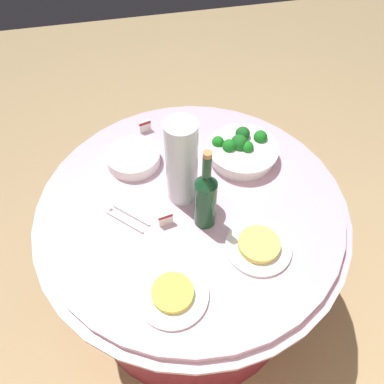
# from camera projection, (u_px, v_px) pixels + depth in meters

# --- Properties ---
(ground_plane) EXTENTS (6.00, 6.00, 0.00)m
(ground_plane) POSITION_uv_depth(u_px,v_px,m) (192.00, 287.00, 1.93)
(ground_plane) COLOR tan
(buffet_table) EXTENTS (1.16, 1.16, 0.74)m
(buffet_table) POSITION_uv_depth(u_px,v_px,m) (192.00, 251.00, 1.64)
(buffet_table) COLOR maroon
(buffet_table) RESTS_ON ground_plane
(broccoli_bowl) EXTENTS (0.28, 0.28, 0.11)m
(broccoli_bowl) POSITION_uv_depth(u_px,v_px,m) (242.00, 150.00, 1.47)
(broccoli_bowl) COLOR white
(broccoli_bowl) RESTS_ON buffet_table
(plate_stack) EXTENTS (0.21, 0.21, 0.05)m
(plate_stack) POSITION_uv_depth(u_px,v_px,m) (133.00, 158.00, 1.46)
(plate_stack) COLOR white
(plate_stack) RESTS_ON buffet_table
(wine_bottle) EXTENTS (0.07, 0.07, 0.34)m
(wine_bottle) POSITION_uv_depth(u_px,v_px,m) (206.00, 198.00, 1.20)
(wine_bottle) COLOR #153E22
(wine_bottle) RESTS_ON buffet_table
(decorative_fruit_vase) EXTENTS (0.11, 0.11, 0.34)m
(decorative_fruit_vase) POSITION_uv_depth(u_px,v_px,m) (182.00, 165.00, 1.25)
(decorative_fruit_vase) COLOR silver
(decorative_fruit_vase) RESTS_ON buffet_table
(serving_tongs) EXTENTS (0.14, 0.14, 0.01)m
(serving_tongs) POSITION_uv_depth(u_px,v_px,m) (126.00, 218.00, 1.31)
(serving_tongs) COLOR silver
(serving_tongs) RESTS_ON buffet_table
(food_plate_fried_egg) EXTENTS (0.22, 0.22, 0.03)m
(food_plate_fried_egg) POSITION_uv_depth(u_px,v_px,m) (173.00, 294.00, 1.12)
(food_plate_fried_egg) COLOR white
(food_plate_fried_egg) RESTS_ON buffet_table
(food_plate_noodles) EXTENTS (0.22, 0.22, 0.03)m
(food_plate_noodles) POSITION_uv_depth(u_px,v_px,m) (259.00, 246.00, 1.22)
(food_plate_noodles) COLOR white
(food_plate_noodles) RESTS_ON buffet_table
(label_placard_front) EXTENTS (0.05, 0.02, 0.05)m
(label_placard_front) POSITION_uv_depth(u_px,v_px,m) (145.00, 126.00, 1.57)
(label_placard_front) COLOR white
(label_placard_front) RESTS_ON buffet_table
(label_placard_mid) EXTENTS (0.05, 0.02, 0.05)m
(label_placard_mid) POSITION_uv_depth(u_px,v_px,m) (166.00, 219.00, 1.27)
(label_placard_mid) COLOR white
(label_placard_mid) RESTS_ON buffet_table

